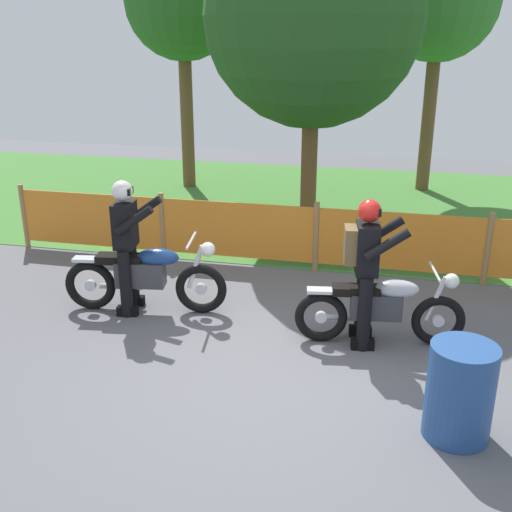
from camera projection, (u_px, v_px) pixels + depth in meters
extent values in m
cube|color=#5B5B60|center=(277.00, 370.00, 6.53)|extent=(24.00, 24.00, 0.02)
cube|color=#427A33|center=(339.00, 206.00, 12.48)|extent=(24.00, 7.23, 0.01)
cylinder|color=#997547|center=(24.00, 216.00, 9.99)|extent=(0.08, 0.08, 1.05)
cylinder|color=#997547|center=(162.00, 226.00, 9.49)|extent=(0.08, 0.08, 1.05)
cylinder|color=#997547|center=(316.00, 237.00, 8.99)|extent=(0.08, 0.08, 1.05)
cylinder|color=#997547|center=(487.00, 249.00, 8.50)|extent=(0.08, 0.08, 1.05)
cube|color=orange|center=(91.00, 220.00, 9.73)|extent=(2.30, 0.02, 0.85)
cube|color=orange|center=(237.00, 230.00, 9.24)|extent=(2.30, 0.02, 0.85)
cube|color=orange|center=(399.00, 242.00, 8.74)|extent=(2.30, 0.02, 0.85)
cylinder|color=brown|center=(187.00, 118.00, 13.53)|extent=(0.28, 0.28, 3.07)
sphere|color=#286023|center=(183.00, 1.00, 12.71)|extent=(2.41, 2.41, 2.41)
cylinder|color=brown|center=(309.00, 164.00, 10.76)|extent=(0.28, 0.28, 2.32)
sphere|color=#23511E|center=(314.00, 16.00, 9.92)|extent=(3.58, 3.58, 3.58)
cylinder|color=brown|center=(428.00, 120.00, 13.24)|extent=(0.28, 0.28, 3.06)
sphere|color=#33702D|center=(440.00, 0.00, 12.41)|extent=(2.43, 2.43, 2.43)
torus|color=black|center=(201.00, 289.00, 7.72)|extent=(0.66, 0.21, 0.65)
cylinder|color=silver|center=(201.00, 289.00, 7.72)|extent=(0.15, 0.08, 0.14)
torus|color=black|center=(90.00, 285.00, 7.82)|extent=(0.66, 0.21, 0.65)
cylinder|color=silver|center=(90.00, 285.00, 7.82)|extent=(0.15, 0.08, 0.14)
cube|color=#38383D|center=(141.00, 274.00, 7.71)|extent=(0.64, 0.33, 0.32)
ellipsoid|color=navy|center=(158.00, 257.00, 7.62)|extent=(0.56, 0.32, 0.22)
cube|color=black|center=(119.00, 259.00, 7.66)|extent=(0.59, 0.30, 0.10)
cube|color=silver|center=(88.00, 259.00, 7.70)|extent=(0.38, 0.21, 0.04)
cylinder|color=silver|center=(195.00, 267.00, 7.62)|extent=(0.24, 0.09, 0.58)
sphere|color=white|center=(208.00, 249.00, 7.53)|extent=(0.21, 0.21, 0.18)
cylinder|color=silver|center=(191.00, 240.00, 7.50)|extent=(0.12, 0.61, 0.03)
cylinder|color=silver|center=(121.00, 286.00, 7.95)|extent=(0.56, 0.15, 0.07)
torus|color=black|center=(438.00, 321.00, 6.93)|extent=(0.61, 0.19, 0.60)
cylinder|color=silver|center=(438.00, 321.00, 6.93)|extent=(0.14, 0.08, 0.13)
torus|color=black|center=(321.00, 317.00, 7.02)|extent=(0.61, 0.19, 0.60)
cylinder|color=silver|center=(321.00, 317.00, 7.02)|extent=(0.14, 0.08, 0.13)
cube|color=#38383D|center=(376.00, 305.00, 6.92)|extent=(0.59, 0.31, 0.30)
ellipsoid|color=#B7B7C1|center=(397.00, 289.00, 6.83)|extent=(0.52, 0.30, 0.21)
cube|color=black|center=(356.00, 290.00, 6.87)|extent=(0.55, 0.28, 0.09)
cube|color=silver|center=(322.00, 291.00, 6.91)|extent=(0.36, 0.20, 0.04)
cylinder|color=silver|center=(436.00, 299.00, 6.84)|extent=(0.22, 0.08, 0.53)
sphere|color=white|center=(452.00, 281.00, 6.75)|extent=(0.19, 0.19, 0.17)
cylinder|color=silver|center=(435.00, 272.00, 6.73)|extent=(0.11, 0.56, 0.03)
cylinder|color=silver|center=(349.00, 318.00, 7.14)|extent=(0.52, 0.14, 0.07)
cylinder|color=black|center=(132.00, 274.00, 7.90)|extent=(0.17, 0.17, 0.86)
cube|color=black|center=(134.00, 300.00, 8.03)|extent=(0.27, 0.15, 0.12)
cylinder|color=black|center=(126.00, 284.00, 7.60)|extent=(0.17, 0.17, 0.86)
cube|color=black|center=(128.00, 311.00, 7.73)|extent=(0.27, 0.15, 0.12)
cube|color=black|center=(125.00, 225.00, 7.50)|extent=(0.29, 0.39, 0.56)
cylinder|color=black|center=(143.00, 210.00, 7.65)|extent=(0.49, 0.17, 0.38)
cylinder|color=black|center=(134.00, 221.00, 7.24)|extent=(0.49, 0.17, 0.38)
sphere|color=white|center=(122.00, 191.00, 7.35)|extent=(0.28, 0.28, 0.25)
cube|color=black|center=(130.00, 191.00, 7.35)|extent=(0.06, 0.18, 0.08)
cylinder|color=black|center=(362.00, 302.00, 7.09)|extent=(0.17, 0.17, 0.86)
cube|color=black|center=(360.00, 331.00, 7.22)|extent=(0.27, 0.15, 0.12)
cylinder|color=black|center=(365.00, 314.00, 6.79)|extent=(0.17, 0.17, 0.86)
cube|color=black|center=(362.00, 344.00, 6.92)|extent=(0.27, 0.15, 0.12)
cube|color=black|center=(367.00, 249.00, 6.70)|extent=(0.29, 0.39, 0.56)
cylinder|color=black|center=(382.00, 232.00, 6.85)|extent=(0.49, 0.17, 0.38)
cylinder|color=black|center=(387.00, 245.00, 6.43)|extent=(0.49, 0.17, 0.38)
sphere|color=red|center=(370.00, 211.00, 6.55)|extent=(0.28, 0.28, 0.25)
cube|color=black|center=(379.00, 211.00, 6.54)|extent=(0.06, 0.18, 0.08)
cube|color=brown|center=(352.00, 245.00, 6.69)|extent=(0.20, 0.30, 0.40)
cylinder|color=navy|center=(460.00, 392.00, 5.32)|extent=(0.58, 0.58, 0.88)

